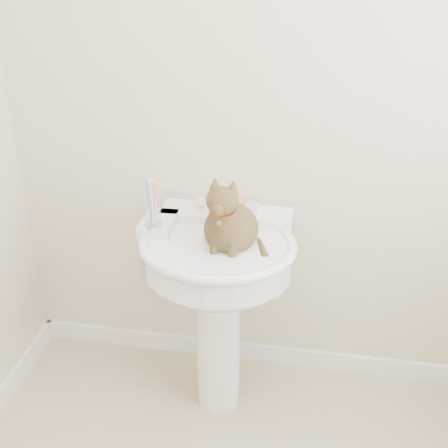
% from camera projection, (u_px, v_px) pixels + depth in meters
% --- Properties ---
extents(wall_back, '(2.20, 0.00, 2.50)m').
position_uv_depth(wall_back, '(280.00, 100.00, 2.07)').
color(wall_back, beige).
rests_on(wall_back, ground).
extents(baseboard_back, '(2.20, 0.02, 0.09)m').
position_uv_depth(baseboard_back, '(268.00, 354.00, 2.63)').
color(baseboard_back, white).
rests_on(baseboard_back, floor).
extents(pedestal_sink, '(0.60, 0.59, 0.83)m').
position_uv_depth(pedestal_sink, '(218.00, 274.00, 2.13)').
color(pedestal_sink, white).
rests_on(pedestal_sink, floor).
extents(faucet, '(0.28, 0.12, 0.14)m').
position_uv_depth(faucet, '(225.00, 206.00, 2.16)').
color(faucet, silver).
rests_on(faucet, pedestal_sink).
extents(soap_bar, '(0.10, 0.07, 0.03)m').
position_uv_depth(soap_bar, '(234.00, 203.00, 2.24)').
color(soap_bar, orange).
rests_on(soap_bar, pedestal_sink).
extents(toothbrush_cup, '(0.07, 0.07, 0.19)m').
position_uv_depth(toothbrush_cup, '(153.00, 214.00, 2.07)').
color(toothbrush_cup, silver).
rests_on(toothbrush_cup, pedestal_sink).
extents(cat, '(0.22, 0.28, 0.40)m').
position_uv_depth(cat, '(230.00, 225.00, 2.01)').
color(cat, brown).
rests_on(cat, pedestal_sink).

